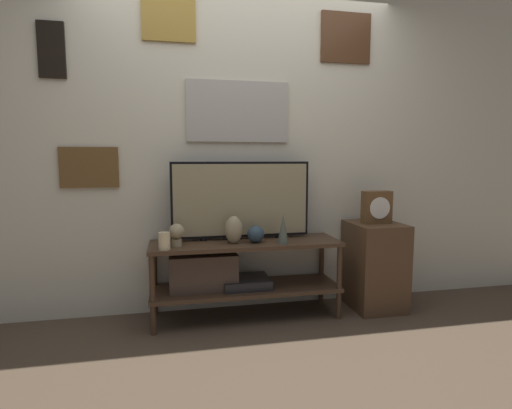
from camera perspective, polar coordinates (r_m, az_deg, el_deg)
The scene contains 11 objects.
ground_plane at distance 3.00m, azimuth -0.53°, elevation -17.50°, with size 12.00×12.00×0.00m, color #4C3D2D.
wall_back at distance 3.25m, azimuth -2.46°, elevation 8.99°, with size 6.40×0.08×2.70m.
media_console at distance 3.09m, azimuth -3.88°, elevation -9.37°, with size 1.44×0.43×0.60m.
television at distance 3.10m, azimuth -2.12°, elevation 0.70°, with size 1.08×0.05×0.61m.
vase_slim_bronze at distance 2.97m, azimuth 3.89°, elevation -3.51°, with size 0.08×0.08×0.22m.
vase_round_glass at distance 3.00m, azimuth -0.04°, elevation -4.25°, with size 0.13×0.13×0.13m.
vase_urn_stoneware at distance 2.97m, azimuth -3.20°, elevation -3.62°, with size 0.13×0.10×0.21m.
candle_jar at distance 2.85m, azimuth -12.96°, elevation -5.11°, with size 0.08×0.08×0.12m.
decorative_bust at distance 2.93m, azimuth -11.28°, elevation -4.05°, with size 0.11×0.11×0.17m.
side_table at distance 3.45m, azimuth 16.56°, elevation -8.32°, with size 0.40×0.46×0.70m.
mantel_clock at distance 3.36m, azimuth 16.85°, elevation -0.37°, with size 0.23×0.11×0.26m.
Camera 1 is at (-0.54, -2.68, 1.23)m, focal length 28.00 mm.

